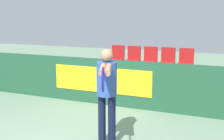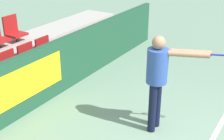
{
  "view_description": "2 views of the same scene",
  "coord_description": "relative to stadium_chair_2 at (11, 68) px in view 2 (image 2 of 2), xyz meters",
  "views": [
    {
      "loc": [
        2.6,
        -3.8,
        2.21
      ],
      "look_at": [
        0.28,
        1.42,
        1.19
      ],
      "focal_mm": 50.0,
      "sensor_mm": 36.0,
      "label": 1
    },
    {
      "loc": [
        -3.72,
        -0.98,
        3.11
      ],
      "look_at": [
        0.17,
        1.45,
        1.05
      ],
      "focal_mm": 50.0,
      "sensor_mm": 36.0,
      "label": 2
    }
  ],
  "objects": [
    {
      "name": "barrier_wall",
      "position": [
        -0.01,
        -0.69,
        -0.05
      ],
      "size": [
        9.37,
        0.14,
        1.14
      ],
      "color": "#1E4C33",
      "rests_on": "ground"
    },
    {
      "name": "bleacher_tier_front",
      "position": [
        0.0,
        -0.12,
        -0.44
      ],
      "size": [
        8.97,
        0.98,
        0.36
      ],
      "color": "#ADA89E",
      "rests_on": "ground"
    },
    {
      "name": "stadium_chair_3",
      "position": [
        0.51,
        0.0,
        0.0
      ],
      "size": [
        0.4,
        0.39,
        0.59
      ],
      "color": "#333333",
      "rests_on": "bleacher_tier_front"
    },
    {
      "name": "tennis_player",
      "position": [
        0.49,
        -2.99,
        0.42
      ],
      "size": [
        0.72,
        1.46,
        1.65
      ],
      "rotation": [
        0.0,
        0.0,
        0.4
      ],
      "color": "black",
      "rests_on": "ground"
    },
    {
      "name": "stadium_chair_9",
      "position": [
        1.02,
        0.98,
        0.36
      ],
      "size": [
        0.4,
        0.39,
        0.59
      ],
      "color": "#333333",
      "rests_on": "bleacher_tier_middle"
    },
    {
      "name": "stadium_chair_4",
      "position": [
        1.02,
        0.0,
        0.0
      ],
      "size": [
        0.4,
        0.39,
        0.59
      ],
      "color": "#333333",
      "rests_on": "bleacher_tier_front"
    },
    {
      "name": "stadium_chair_2",
      "position": [
        0.0,
        0.0,
        0.0
      ],
      "size": [
        0.4,
        0.39,
        0.59
      ],
      "color": "#333333",
      "rests_on": "bleacher_tier_front"
    }
  ]
}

